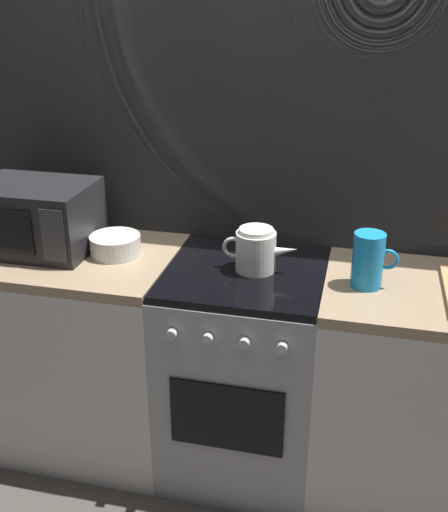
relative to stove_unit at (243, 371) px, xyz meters
name	(u,v)px	position (x,y,z in m)	size (l,w,h in m)	color
ground_plane	(242,457)	(0.00, 0.00, -0.45)	(8.00, 8.00, 0.00)	#47423D
back_wall	(262,170)	(0.00, 0.32, 0.75)	(3.60, 0.05, 2.40)	gray
counter_left	(41,343)	(-0.90, 0.00, 0.00)	(1.20, 0.60, 0.90)	silver
stove_unit	(243,371)	(0.00, 0.00, 0.00)	(0.60, 0.63, 0.90)	#9E9EA3
microwave	(36,217)	(-0.86, 0.02, 0.59)	(0.46, 0.35, 0.27)	black
kettle	(256,250)	(0.04, 0.01, 0.53)	(0.28, 0.15, 0.17)	white
mixing_bowl	(115,245)	(-0.53, 0.03, 0.49)	(0.20, 0.20, 0.08)	silver
pitcher	(368,260)	(0.44, -0.03, 0.55)	(0.16, 0.11, 0.20)	#198CD8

